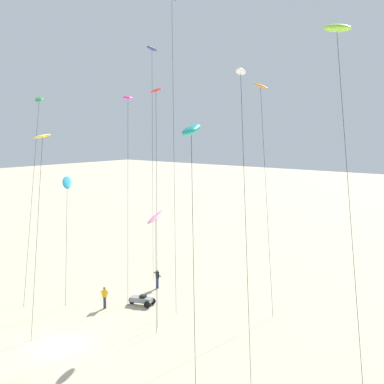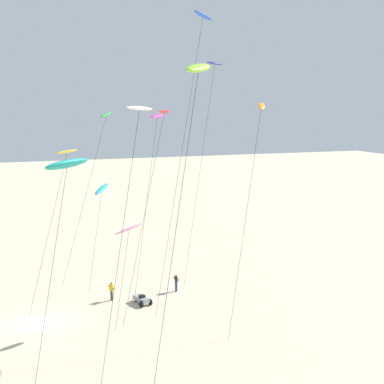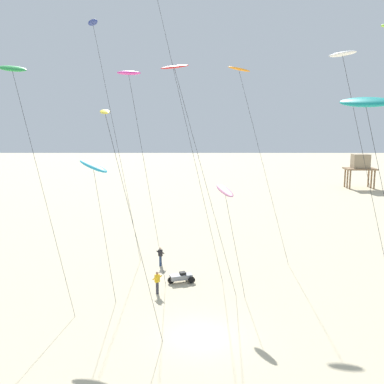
{
  "view_description": "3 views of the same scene",
  "coord_description": "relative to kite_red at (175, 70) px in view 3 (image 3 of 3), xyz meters",
  "views": [
    {
      "loc": [
        25.75,
        -18.53,
        13.7
      ],
      "look_at": [
        1.28,
        11.52,
        8.73
      ],
      "focal_mm": 47.95,
      "sensor_mm": 36.0,
      "label": 1
    },
    {
      "loc": [
        40.3,
        -2.03,
        16.77
      ],
      "look_at": [
        1.88,
        12.07,
        10.12
      ],
      "focal_mm": 48.49,
      "sensor_mm": 36.0,
      "label": 2
    },
    {
      "loc": [
        -0.5,
        -24.35,
        12.77
      ],
      "look_at": [
        -0.46,
        11.04,
        6.69
      ],
      "focal_mm": 41.73,
      "sensor_mm": 36.0,
      "label": 3
    }
  ],
  "objects": [
    {
      "name": "kite_red",
      "position": [
        0.0,
        0.0,
        0.0
      ],
      "size": [
        5.83,
        5.92,
        16.69
      ],
      "color": "red",
      "rests_on": "ground"
    },
    {
      "name": "kite_pink",
      "position": [
        3.62,
        -4.01,
        -8.75
      ],
      "size": [
        2.22,
        2.9,
        7.96
      ],
      "color": "pink",
      "rests_on": "ground"
    },
    {
      "name": "kite_flyer_nearest",
      "position": [
        -1.42,
        1.49,
        -15.33
      ],
      "size": [
        0.69,
        0.68,
        1.67
      ],
      "color": "navy",
      "rests_on": "ground"
    },
    {
      "name": "kite_cyan",
      "position": [
        -5.58,
        -4.41,
        -6.97
      ],
      "size": [
        2.92,
        2.81,
        9.82
      ],
      "color": "#33BFE0",
      "rests_on": "ground"
    },
    {
      "name": "kite_magenta",
      "position": [
        -3.63,
        0.49,
        -0.29
      ],
      "size": [
        4.18,
        4.29,
        16.31
      ],
      "color": "#D8339E",
      "rests_on": "ground"
    },
    {
      "name": "stilt_house",
      "position": [
        31.1,
        43.26,
        -11.91
      ],
      "size": [
        5.32,
        3.32,
        6.07
      ],
      "color": "#846647",
      "rests_on": "ground"
    },
    {
      "name": "kite_white",
      "position": [
        11.2,
        -5.02,
        0.28
      ],
      "size": [
        4.12,
        4.65,
        16.97
      ],
      "color": "white",
      "rests_on": "ground"
    },
    {
      "name": "kite_teal",
      "position": [
        11.2,
        -9.4,
        -2.73
      ],
      "size": [
        4.07,
        4.46,
        14.01
      ],
      "color": "teal",
      "rests_on": "ground"
    },
    {
      "name": "kite_navy",
      "position": [
        -7.79,
        7.81,
        4.68
      ],
      "size": [
        5.4,
        6.15,
        21.47
      ],
      "color": "navy",
      "rests_on": "ground"
    },
    {
      "name": "kite_flyer_middle",
      "position": [
        -1.23,
        -4.56,
        -15.33
      ],
      "size": [
        0.73,
        0.73,
        1.67
      ],
      "color": "#33333D",
      "rests_on": "ground"
    },
    {
      "name": "kite_yellow",
      "position": [
        -3.97,
        -7.67,
        -3.45
      ],
      "size": [
        4.29,
        5.02,
        13.27
      ],
      "color": "yellow",
      "rests_on": "ground"
    },
    {
      "name": "kite_orange",
      "position": [
        5.61,
        6.19,
        0.35
      ],
      "size": [
        5.23,
        5.25,
        17.33
      ],
      "color": "orange",
      "rests_on": "ground"
    },
    {
      "name": "kite_green",
      "position": [
        -11.42,
        -2.71,
        -0.29
      ],
      "size": [
        6.7,
        6.74,
        16.53
      ],
      "color": "green",
      "rests_on": "ground"
    },
    {
      "name": "ground_plane",
      "position": [
        1.8,
        -10.89,
        -16.22
      ],
      "size": [
        260.0,
        260.0,
        0.0
      ],
      "primitive_type": "plane",
      "color": "beige"
    },
    {
      "name": "beach_buggy",
      "position": [
        0.48,
        -2.31,
        -15.79
      ],
      "size": [
        2.13,
        1.4,
        0.82
      ],
      "color": "gray",
      "rests_on": "ground"
    }
  ]
}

